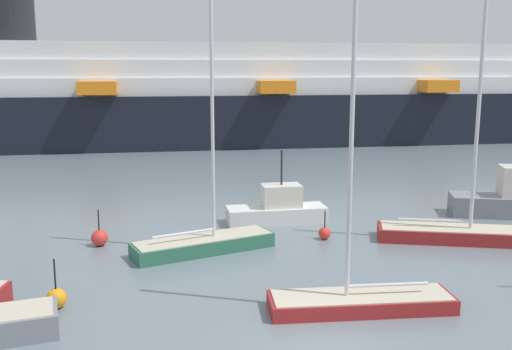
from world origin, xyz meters
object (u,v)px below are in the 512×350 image
channel_buoy_2 (325,233)px  channel_buoy_1 (99,238)px  sailboat_5 (458,229)px  fishing_boat_0 (278,209)px  channel_buoy_0 (56,298)px  sailboat_3 (361,295)px  cruise_ship (184,98)px  sailboat_4 (204,239)px

channel_buoy_2 → channel_buoy_1: bearing=174.5°
sailboat_5 → channel_buoy_1: 16.72m
channel_buoy_1 → channel_buoy_2: size_ratio=1.23×
fishing_boat_0 → channel_buoy_0: 13.66m
sailboat_3 → cruise_ship: (-2.58, 45.70, 4.37)m
channel_buoy_1 → cruise_ship: bearing=79.8°
channel_buoy_0 → cruise_ship: (7.53, 43.58, 4.53)m
sailboat_5 → channel_buoy_0: bearing=-146.4°
sailboat_5 → channel_buoy_0: (-17.48, -4.44, -0.23)m
fishing_boat_0 → channel_buoy_0: (-9.93, -9.36, -0.37)m
sailboat_3 → channel_buoy_0: 10.33m
sailboat_3 → channel_buoy_1: 12.89m
fishing_boat_0 → cruise_ship: 34.55m
sailboat_3 → channel_buoy_0: sailboat_3 is taller
channel_buoy_1 → cruise_ship: (6.59, 36.64, 4.50)m
cruise_ship → channel_buoy_2: bearing=-82.6°
channel_buoy_0 → channel_buoy_2: bearing=27.4°
sailboat_5 → channel_buoy_0: sailboat_5 is taller
sailboat_4 → channel_buoy_2: sailboat_4 is taller
sailboat_5 → channel_buoy_2: 6.24m
fishing_boat_0 → channel_buoy_0: size_ratio=3.00×
fishing_boat_0 → channel_buoy_1: (-8.99, -2.43, -0.34)m
sailboat_5 → channel_buoy_2: (-6.05, 1.50, -0.28)m
channel_buoy_0 → channel_buoy_1: size_ratio=1.03×
cruise_ship → channel_buoy_0: bearing=-98.3°
channel_buoy_2 → fishing_boat_0: bearing=113.5°
sailboat_4 → sailboat_5: (11.91, -0.72, 0.02)m
sailboat_4 → channel_buoy_1: sailboat_4 is taller
channel_buoy_0 → channel_buoy_1: channel_buoy_0 is taller
sailboat_3 → sailboat_4: size_ratio=0.91×
sailboat_3 → sailboat_4: sailboat_4 is taller
sailboat_4 → cruise_ship: 38.72m
sailboat_3 → fishing_boat_0: bearing=-84.0°
sailboat_3 → channel_buoy_2: bearing=-94.1°
sailboat_5 → fishing_boat_0: (-7.54, 4.93, 0.14)m
channel_buoy_0 → cruise_ship: size_ratio=0.02×
channel_buoy_2 → cruise_ship: (-3.89, 37.65, 4.58)m
sailboat_5 → sailboat_4: bearing=-164.1°
channel_buoy_1 → fishing_boat_0: bearing=15.1°
sailboat_4 → cruise_ship: bearing=70.2°
sailboat_5 → channel_buoy_1: sailboat_5 is taller
sailboat_3 → cruise_ship: 45.98m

